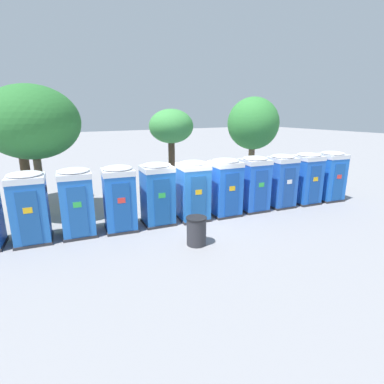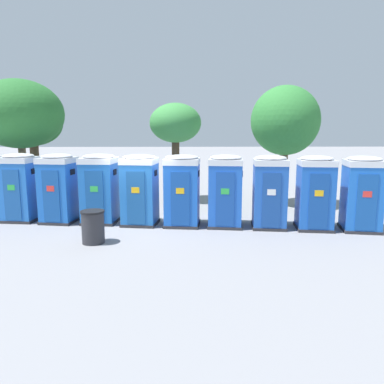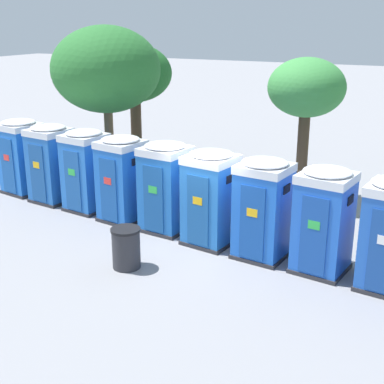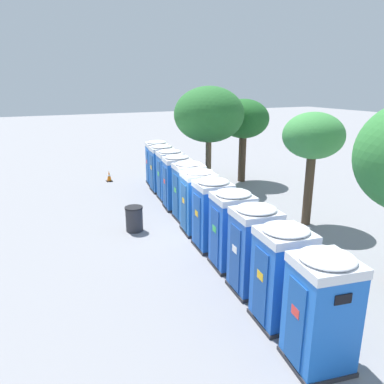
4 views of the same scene
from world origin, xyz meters
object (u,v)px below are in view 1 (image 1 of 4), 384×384
object	(u,v)px
street_tree_1	(20,130)
street_tree_3	(253,124)
portapotty_1	(30,207)
street_tree_0	(32,123)
portapotty_6	(225,187)
portapotty_9	(307,178)
portapotty_2	(77,202)
portapotty_8	(281,181)
portapotty_3	(119,198)
portapotty_4	(157,193)
portapotty_10	(330,176)
trash_can	(196,231)
portapotty_7	(254,183)
street_tree_2	(171,128)
portapotty_5	(193,190)

from	to	relation	value
street_tree_1	street_tree_3	size ratio (longest dim) A/B	0.91
portapotty_1	street_tree_0	bearing A→B (deg)	78.38
portapotty_6	portapotty_9	size ratio (longest dim) A/B	1.00
portapotty_2	portapotty_8	size ratio (longest dim) A/B	1.00
portapotty_3	portapotty_4	world-z (taller)	same
portapotty_10	trash_can	distance (m)	8.89
portapotty_3	portapotty_6	size ratio (longest dim) A/B	1.00
portapotty_2	portapotty_6	bearing A→B (deg)	-8.13
portapotty_9	portapotty_7	bearing A→B (deg)	171.79
street_tree_3	portapotty_9	bearing A→B (deg)	-89.76
street_tree_0	street_tree_2	world-z (taller)	street_tree_0
portapotty_6	street_tree_1	xyz separation A→B (m)	(-7.51, 6.08, 2.36)
portapotty_7	street_tree_3	distance (m)	5.38
portapotty_3	portapotty_10	world-z (taller)	same
portapotty_3	street_tree_1	bearing A→B (deg)	118.38
portapotty_3	portapotty_4	size ratio (longest dim) A/B	1.00
portapotty_6	portapotty_10	distance (m)	6.12
portapotty_2	portapotty_3	bearing A→B (deg)	-10.03
portapotty_3	portapotty_2	bearing A→B (deg)	169.97
portapotty_5	street_tree_3	bearing A→B (deg)	29.26
portapotty_1	portapotty_4	xyz separation A→B (m)	(4.56, -0.55, -0.00)
portapotty_4	street_tree_2	world-z (taller)	street_tree_2
portapotty_5	portapotty_7	bearing A→B (deg)	-6.01
street_tree_1	trash_can	xyz separation A→B (m)	(4.82, -8.13, -3.14)
portapotty_7	portapotty_8	size ratio (longest dim) A/B	1.00
street_tree_0	portapotty_6	bearing A→B (deg)	-26.87
portapotty_2	street_tree_1	bearing A→B (deg)	105.57
portapotty_4	portapotty_10	world-z (taller)	same
portapotty_5	street_tree_1	distance (m)	8.73
street_tree_0	street_tree_3	xyz separation A→B (m)	(11.59, 0.01, -0.29)
portapotty_4	portapotty_8	distance (m)	6.12
portapotty_3	street_tree_1	distance (m)	6.66
portapotty_6	portapotty_7	size ratio (longest dim) A/B	1.00
street_tree_0	street_tree_3	bearing A→B (deg)	0.03
portapotty_3	portapotty_4	xyz separation A→B (m)	(1.53, -0.12, -0.00)
portapotty_1	street_tree_2	distance (m)	8.44
portapotty_9	portapotty_10	world-z (taller)	same
portapotty_5	portapotty_8	size ratio (longest dim) A/B	1.00
portapotty_1	trash_can	bearing A→B (deg)	-32.22
portapotty_7	portapotty_8	bearing A→B (deg)	-7.69
portapotty_4	portapotty_5	size ratio (longest dim) A/B	1.00
portapotty_9	street_tree_2	distance (m)	7.51
portapotty_6	street_tree_2	distance (m)	5.21
portapotty_1	portapotty_8	distance (m)	10.71
street_tree_2	street_tree_1	bearing A→B (deg)	168.71
street_tree_2	trash_can	bearing A→B (deg)	-109.45
portapotty_3	street_tree_2	xyz separation A→B (m)	(4.23, 4.04, 2.34)
portapotty_3	portapotty_6	world-z (taller)	same
portapotty_6	street_tree_0	bearing A→B (deg)	153.13
portapotty_1	portapotty_5	world-z (taller)	same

